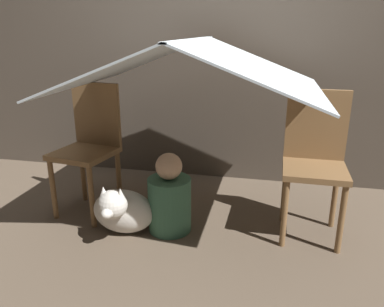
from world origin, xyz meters
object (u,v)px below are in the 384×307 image
(chair_left, at_px, (90,143))
(person_front, at_px, (170,199))
(chair_right, at_px, (315,158))
(dog, at_px, (122,210))

(chair_left, xyz_separation_m, person_front, (0.63, -0.18, -0.29))
(chair_right, distance_m, person_front, 0.95)
(person_front, relative_size, dog, 1.31)
(chair_right, bearing_deg, dog, -164.53)
(person_front, bearing_deg, dog, -157.22)
(chair_left, height_order, chair_right, same)
(chair_right, height_order, dog, chair_right)
(chair_left, distance_m, chair_right, 1.52)
(chair_right, bearing_deg, chair_left, -178.92)
(person_front, distance_m, dog, 0.31)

